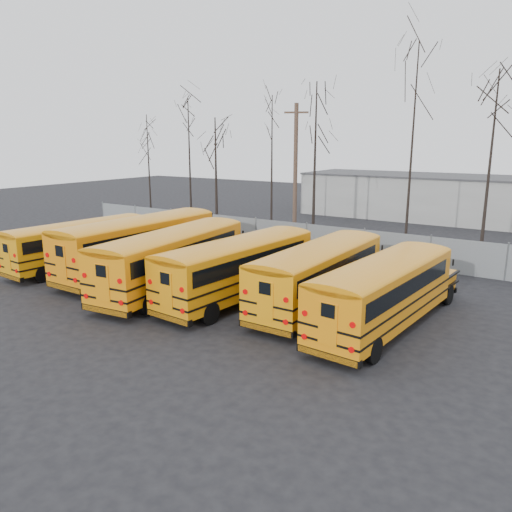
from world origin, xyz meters
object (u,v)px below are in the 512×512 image
Objects in this scene: bus_d at (241,263)px; utility_pole_left at (295,171)px; bus_b at (142,240)px; bus_f at (386,288)px; bus_a at (82,240)px; bus_c at (175,255)px; bus_e at (321,270)px.

bus_d is 1.08× the size of utility_pole_left.
bus_b is 1.09× the size of bus_d.
bus_f is (6.96, 0.09, -0.05)m from bus_d.
bus_a is at bearing -174.28° from bus_f.
bus_b is 1.18× the size of utility_pole_left.
bus_a is 0.94× the size of bus_d.
bus_f is at bearing -1.91° from bus_c.
bus_d is at bearing -174.49° from bus_f.
bus_b reaches higher than bus_a.
utility_pole_left is (6.02, 14.77, 3.48)m from bus_a.
bus_e is (10.89, 0.33, -0.20)m from bus_b.
bus_c is 1.06× the size of bus_d.
bus_d reaches higher than bus_a.
bus_c is 7.38m from bus_e.
bus_e is 3.48m from bus_f.
bus_d is 3.77m from bus_e.
bus_e is (7.18, 1.70, -0.12)m from bus_c.
utility_pole_left is at bearing 81.92° from bus_b.
bus_d is (7.27, -0.73, -0.18)m from bus_b.
bus_c is at bearing -19.77° from bus_b.
utility_pole_left is (-5.19, 14.56, 3.38)m from bus_d.
bus_a is at bearing -174.58° from bus_d.
bus_b is 14.35m from utility_pole_left.
bus_f is at bearing -74.74° from utility_pole_left.
bus_d reaches higher than bus_f.
utility_pole_left reaches higher than bus_a.
bus_c is 1.14× the size of utility_pole_left.
utility_pole_left is at bearing 90.26° from bus_c.
bus_c reaches higher than bus_d.
bus_b is 1.12× the size of bus_f.
bus_b is at bearing 17.73° from bus_a.
utility_pole_left reaches higher than bus_d.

